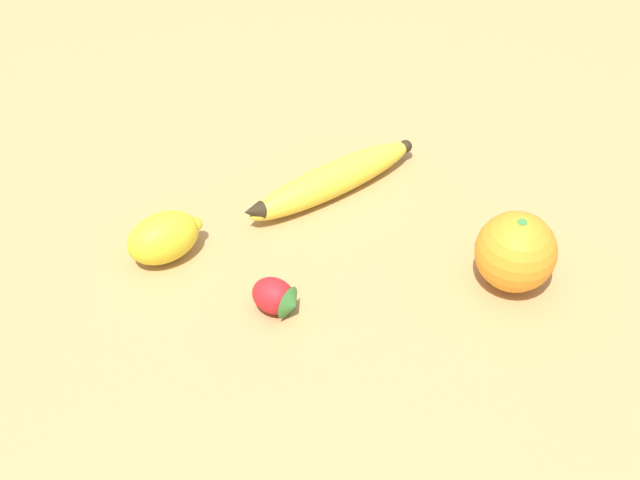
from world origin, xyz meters
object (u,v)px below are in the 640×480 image
at_px(banana, 330,181).
at_px(strawberry, 277,297).
at_px(orange, 516,252).
at_px(lemon, 164,237).

relative_size(banana, strawberry, 4.09).
xyz_separation_m(banana, strawberry, (0.09, -0.16, -0.00)).
relative_size(banana, orange, 2.80).
xyz_separation_m(strawberry, lemon, (-0.14, -0.03, 0.01)).
distance_m(strawberry, lemon, 0.14).
bearing_deg(strawberry, lemon, 179.75).
bearing_deg(strawberry, banana, 104.67).
bearing_deg(banana, lemon, -5.20).
bearing_deg(orange, lemon, -139.07).
distance_m(orange, lemon, 0.36).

